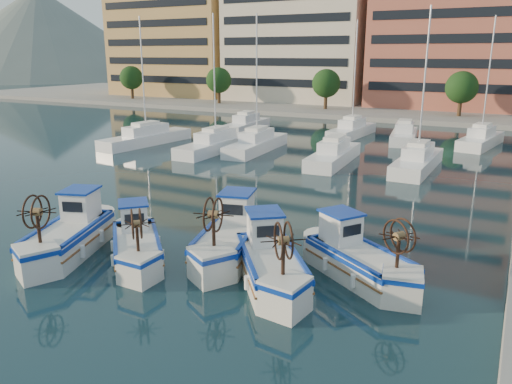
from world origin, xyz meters
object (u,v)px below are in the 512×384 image
at_px(fishing_boat_d, 270,260).
at_px(fishing_boat_e, 358,257).
at_px(fishing_boat_a, 70,233).
at_px(fishing_boat_c, 230,236).
at_px(fishing_boat_b, 136,242).

relative_size(fishing_boat_d, fishing_boat_e, 1.02).
bearing_deg(fishing_boat_a, fishing_boat_c, 5.08).
bearing_deg(fishing_boat_c, fishing_boat_d, -43.86).
xyz_separation_m(fishing_boat_a, fishing_boat_b, (3.07, 0.73, -0.11)).
relative_size(fishing_boat_b, fishing_boat_d, 0.88).
xyz_separation_m(fishing_boat_a, fishing_boat_c, (6.27, 2.94, -0.00)).
xyz_separation_m(fishing_boat_c, fishing_boat_d, (2.62, -1.44, -0.03)).
bearing_deg(fishing_boat_a, fishing_boat_b, -6.70).
bearing_deg(fishing_boat_b, fishing_boat_d, -36.48).
bearing_deg(fishing_boat_c, fishing_boat_e, -10.25).
bearing_deg(fishing_boat_e, fishing_boat_b, 140.68).
distance_m(fishing_boat_b, fishing_boat_e, 9.03).
bearing_deg(fishing_boat_a, fishing_boat_e, -3.87).
height_order(fishing_boat_b, fishing_boat_e, fishing_boat_e).
height_order(fishing_boat_c, fishing_boat_d, fishing_boat_c).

